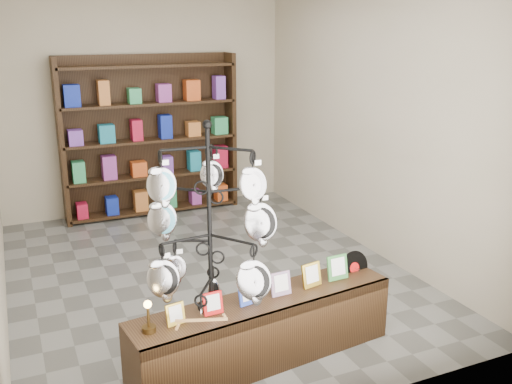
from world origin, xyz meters
TOP-DOWN VIEW (x-y plane):
  - ground at (0.00, 0.00)m, footprint 5.00×5.00m
  - room_envelope at (0.00, 0.00)m, footprint 5.00×5.00m
  - display_tree at (-0.57, -1.78)m, footprint 1.09×1.09m
  - front_shelf at (-0.13, -1.77)m, footprint 2.22×0.71m
  - back_shelving at (0.00, 2.30)m, footprint 2.42×0.36m

SIDE VIEW (x-z plane):
  - ground at x=0.00m, z-range 0.00..0.00m
  - front_shelf at x=-0.13m, z-range -0.11..0.66m
  - back_shelving at x=0.00m, z-range -0.07..2.13m
  - display_tree at x=-0.57m, z-range 0.15..2.12m
  - room_envelope at x=0.00m, z-range -0.65..4.35m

